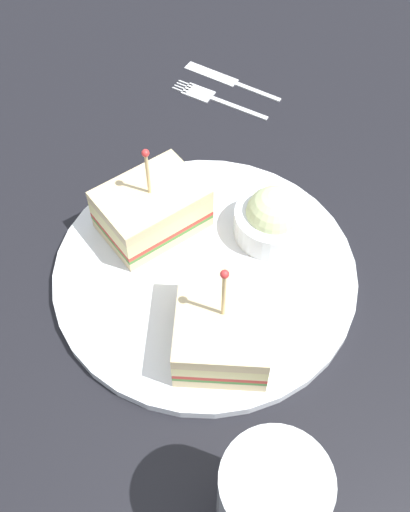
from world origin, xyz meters
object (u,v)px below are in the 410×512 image
(plate, at_px, (205,272))
(knife, at_px, (227,79))
(sandwich_half_back, at_px, (152,209))
(coleslaw_bowl, at_px, (273,218))
(sandwich_half_front, at_px, (222,327))
(drink_glass, at_px, (269,507))
(fork, at_px, (210,96))

(plate, distance_m, knife, 0.29)
(plate, xyz_separation_m, sandwich_half_back, (0.06, -0.04, 0.03))
(coleslaw_bowl, bearing_deg, sandwich_half_front, 75.09)
(knife, bearing_deg, coleslaw_bowl, 106.98)
(coleslaw_bowl, xyz_separation_m, knife, (0.07, -0.24, -0.03))
(coleslaw_bowl, distance_m, drink_glass, 0.27)
(fork, bearing_deg, coleslaw_bowl, 113.72)
(plate, distance_m, fork, 0.26)
(drink_glass, bearing_deg, sandwich_half_back, -63.11)
(sandwich_half_front, bearing_deg, drink_glass, 108.92)
(sandwich_half_back, height_order, fork, sandwich_half_back)
(coleslaw_bowl, bearing_deg, knife, -73.02)
(plate, bearing_deg, sandwich_half_front, 108.87)
(sandwich_half_front, height_order, drink_glass, sandwich_half_front)
(sandwich_half_front, xyz_separation_m, drink_glass, (-0.05, 0.14, 0.02))
(fork, bearing_deg, sandwich_half_front, 99.59)
(sandwich_half_back, distance_m, coleslaw_bowl, 0.12)
(fork, distance_m, knife, 0.04)
(sandwich_half_front, distance_m, drink_glass, 0.15)
(fork, xyz_separation_m, knife, (-0.02, -0.03, -0.00))
(coleslaw_bowl, distance_m, fork, 0.22)
(sandwich_half_back, height_order, coleslaw_bowl, sandwich_half_back)
(fork, relative_size, knife, 0.97)
(drink_glass, bearing_deg, plate, -71.10)
(drink_glass, height_order, fork, drink_glass)
(plate, relative_size, sandwich_half_front, 2.72)
(plate, xyz_separation_m, coleslaw_bowl, (-0.06, -0.05, 0.03))
(sandwich_half_front, height_order, coleslaw_bowl, sandwich_half_front)
(plate, bearing_deg, drink_glass, 108.90)
(plate, distance_m, sandwich_half_back, 0.08)
(drink_glass, bearing_deg, coleslaw_bowl, -86.73)
(sandwich_half_front, bearing_deg, plate, -71.13)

